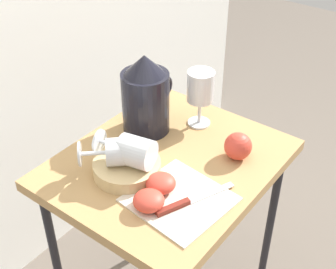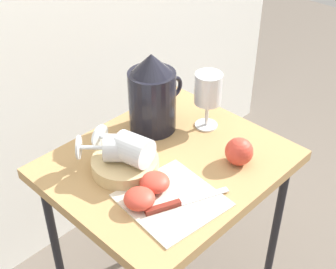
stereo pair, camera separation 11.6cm
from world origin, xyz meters
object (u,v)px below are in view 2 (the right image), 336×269
(apple_half_right, at_px, (155,182))
(wine_glass_tipped_near, at_px, (118,148))
(apple_whole, at_px, (239,151))
(pitcher, at_px, (152,99))
(wine_glass_tipped_far, at_px, (132,149))
(basket_tray, at_px, (125,164))
(table, at_px, (168,179))
(knife, at_px, (175,204))
(apple_half_left, at_px, (139,199))
(wine_glass_upright, at_px, (208,91))

(apple_half_right, bearing_deg, wine_glass_tipped_near, 95.38)
(apple_half_right, relative_size, apple_whole, 1.00)
(pitcher, bearing_deg, wine_glass_tipped_far, -148.45)
(basket_tray, xyz_separation_m, wine_glass_tipped_near, (-0.01, 0.01, 0.05))
(wine_glass_tipped_far, bearing_deg, apple_half_right, -95.07)
(table, xyz_separation_m, apple_half_right, (-0.10, -0.06, 0.09))
(knife, bearing_deg, wine_glass_tipped_near, 90.99)
(wine_glass_tipped_near, relative_size, apple_half_left, 2.07)
(apple_half_left, xyz_separation_m, knife, (0.06, -0.06, -0.01))
(table, relative_size, apple_whole, 9.28)
(wine_glass_tipped_near, distance_m, apple_half_left, 0.15)
(table, distance_m, apple_half_left, 0.20)
(pitcher, relative_size, apple_whole, 3.17)
(apple_half_right, bearing_deg, wine_glass_upright, 16.71)
(table, height_order, basket_tray, basket_tray)
(wine_glass_upright, relative_size, apple_whole, 2.31)
(wine_glass_upright, distance_m, knife, 0.35)
(wine_glass_tipped_near, distance_m, apple_whole, 0.30)
(table, bearing_deg, apple_whole, -49.33)
(apple_whole, bearing_deg, apple_half_right, 160.23)
(apple_whole, xyz_separation_m, knife, (-0.23, 0.00, -0.03))
(basket_tray, height_order, wine_glass_tipped_far, wine_glass_tipped_far)
(basket_tray, relative_size, apple_half_left, 2.34)
(pitcher, bearing_deg, wine_glass_tipped_near, -158.43)
(table, relative_size, apple_half_right, 9.28)
(pitcher, bearing_deg, basket_tray, -154.83)
(wine_glass_tipped_near, height_order, apple_whole, wine_glass_tipped_near)
(table, bearing_deg, apple_half_right, -151.16)
(pitcher, height_order, wine_glass_tipped_near, pitcher)
(wine_glass_tipped_near, bearing_deg, table, -26.98)
(apple_half_left, xyz_separation_m, apple_half_right, (0.06, 0.01, 0.00))
(wine_glass_upright, relative_size, apple_half_right, 2.31)
(basket_tray, xyz_separation_m, knife, (-0.01, -0.18, -0.01))
(apple_half_left, distance_m, apple_whole, 0.29)
(pitcher, relative_size, apple_half_left, 3.17)
(wine_glass_tipped_far, bearing_deg, table, -16.13)
(wine_glass_tipped_far, xyz_separation_m, apple_half_left, (-0.07, -0.10, -0.05))
(pitcher, xyz_separation_m, apple_whole, (0.04, -0.27, -0.06))
(wine_glass_tipped_near, bearing_deg, apple_half_left, -111.95)
(apple_whole, bearing_deg, basket_tray, 139.75)
(basket_tray, bearing_deg, knife, -92.73)
(apple_half_right, bearing_deg, apple_half_left, -166.95)
(wine_glass_tipped_near, relative_size, wine_glass_tipped_far, 0.95)
(wine_glass_tipped_near, height_order, wine_glass_tipped_far, wine_glass_tipped_far)
(wine_glass_tipped_near, xyz_separation_m, apple_half_left, (-0.05, -0.13, -0.05))
(apple_half_left, bearing_deg, knife, -47.06)
(apple_half_right, distance_m, knife, 0.08)
(wine_glass_tipped_near, height_order, apple_half_left, wine_glass_tipped_near)
(table, xyz_separation_m, apple_half_left, (-0.17, -0.07, 0.09))
(basket_tray, distance_m, wine_glass_upright, 0.30)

